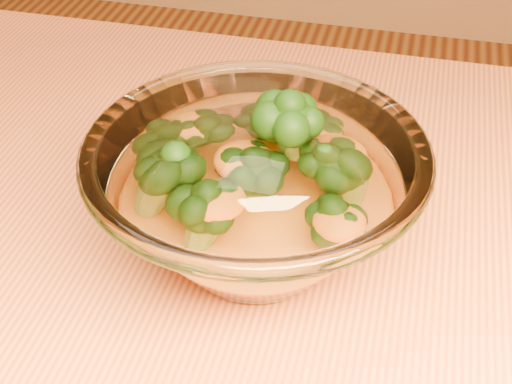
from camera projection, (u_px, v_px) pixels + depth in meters
glass_bowl at (256, 198)px, 0.45m from camera, size 0.21×0.21×0.09m
cheese_sauce at (256, 221)px, 0.46m from camera, size 0.12×0.12×0.03m
broccoli_heap at (251, 168)px, 0.45m from camera, size 0.15×0.13×0.08m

